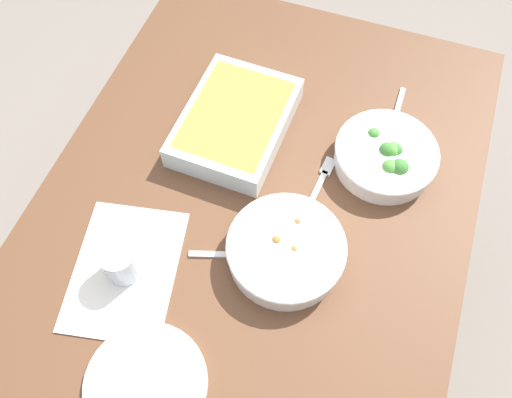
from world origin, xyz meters
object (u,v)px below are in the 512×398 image
Objects in this scene: baking_dish at (235,121)px; side_plate at (146,384)px; stew_bowl at (286,250)px; fork_on_table at (319,185)px; spoon_by_broccoli at (393,124)px; drink_cup at (121,263)px; spoon_by_stew at (245,255)px; broccoli_bowl at (386,155)px.

baking_dish is 0.58m from side_plate.
stew_bowl is at bearing 153.73° from side_plate.
baking_dish is 1.73× the size of fork_on_table.
stew_bowl is 0.33m from baking_dish.
side_plate is at bearing -26.27° from stew_bowl.
stew_bowl reaches higher than spoon_by_broccoli.
spoon_by_stew is (-0.11, 0.21, -0.03)m from drink_cup.
broccoli_bowl is 0.38m from spoon_by_stew.
drink_cup reaches higher than broccoli_bowl.
stew_bowl is at bearing 114.90° from drink_cup.
drink_cup is 0.39× the size of side_plate.
stew_bowl and baking_dish have the same top height.
side_plate is at bearing -25.87° from broccoli_bowl.
side_plate is at bearing -19.30° from fork_on_table.
spoon_by_stew reaches higher than fork_on_table.
broccoli_bowl is 1.28× the size of spoon_by_broccoli.
stew_bowl is 1.37× the size of spoon_by_stew.
stew_bowl is 2.77× the size of drink_cup.
broccoli_bowl reaches higher than side_plate.
stew_bowl is 0.31m from broccoli_bowl.
spoon_by_broccoli is (-0.39, 0.13, -0.03)m from stew_bowl.
fork_on_table is (0.10, -0.12, -0.03)m from broccoli_bowl.
drink_cup reaches higher than spoon_by_broccoli.
spoon_by_broccoli is at bearing 111.76° from baking_dish.
spoon_by_broccoli is at bearing -179.34° from broccoli_bowl.
fork_on_table is (-0.21, 0.09, -0.00)m from spoon_by_stew.
drink_cup is 0.49× the size of spoon_by_broccoli.
broccoli_bowl is at bearing 134.64° from drink_cup.
baking_dish is 0.36m from spoon_by_broccoli.
side_plate is 0.77m from spoon_by_broccoli.
broccoli_bowl is 1.02× the size of side_plate.
spoon_by_broccoli is (-0.71, 0.29, -0.00)m from side_plate.
drink_cup is (0.13, -0.29, 0.01)m from stew_bowl.
fork_on_table is (-0.50, 0.17, -0.00)m from side_plate.
drink_cup is 0.49× the size of spoon_by_stew.
baking_dish is 0.31m from spoon_by_stew.
stew_bowl is 1.05× the size of broccoli_bowl.
side_plate is (0.58, 0.05, -0.03)m from baking_dish.
fork_on_table is at bearing -28.54° from spoon_by_broccoli.
drink_cup is (0.42, -0.42, 0.01)m from broccoli_bowl.
spoon_by_stew is (0.03, -0.08, -0.03)m from stew_bowl.
spoon_by_stew is 0.47m from spoon_by_broccoli.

